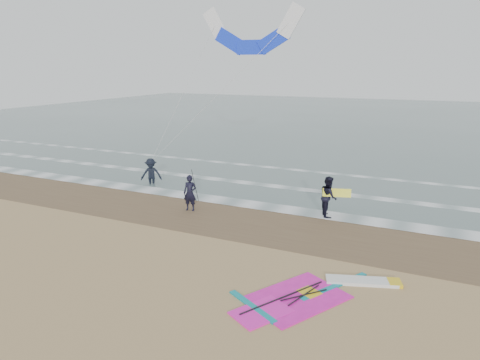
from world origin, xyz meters
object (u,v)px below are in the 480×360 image
at_px(person_walking, 328,197).
at_px(surf_kite, 251,35).
at_px(windsurf_rig, 316,294).
at_px(person_wading, 151,169).
at_px(person_standing, 190,193).

height_order(person_walking, surf_kite, surf_kite).
relative_size(windsurf_rig, person_wading, 2.56).
xyz_separation_m(person_standing, surf_kite, (0.25, 6.97, 7.81)).
xyz_separation_m(person_wading, surf_kite, (4.92, 3.75, 7.73)).
distance_m(windsurf_rig, person_wading, 15.17).
xyz_separation_m(person_standing, person_walking, (6.40, 2.00, 0.08)).
distance_m(person_walking, person_wading, 11.14).
distance_m(person_standing, person_wading, 5.67).
height_order(windsurf_rig, person_wading, person_wading).
bearing_deg(person_standing, surf_kite, 76.94).
bearing_deg(person_wading, windsurf_rig, -62.08).
distance_m(person_standing, surf_kite, 10.47).
distance_m(person_walking, surf_kite, 11.06).
bearing_deg(person_walking, windsurf_rig, 166.52).
xyz_separation_m(windsurf_rig, person_standing, (-7.79, 5.38, 0.86)).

